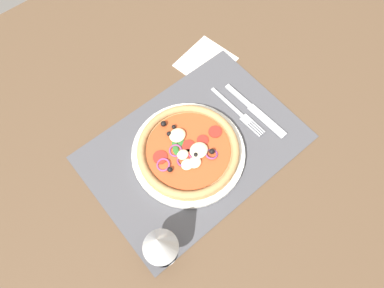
{
  "coord_description": "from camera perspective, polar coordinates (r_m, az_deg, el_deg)",
  "views": [
    {
      "loc": [
        22.63,
        26.19,
        75.41
      ],
      "look_at": [
        0.71,
        0.0,
        2.67
      ],
      "focal_mm": 32.06,
      "sensor_mm": 36.0,
      "label": 1
    }
  ],
  "objects": [
    {
      "name": "knife",
      "position": [
        0.88,
        10.46,
        5.48
      ],
      "size": [
        2.51,
        20.05,
        0.62
      ],
      "rotation": [
        0.0,
        0.0,
        1.61
      ],
      "color": "#B2B5BA",
      "rests_on": "placemat"
    },
    {
      "name": "napkin",
      "position": [
        0.96,
        2.29,
        13.52
      ],
      "size": [
        15.69,
        14.56,
        0.36
      ],
      "primitive_type": "cube",
      "rotation": [
        0.0,
        0.0,
        0.17
      ],
      "color": "silver",
      "rests_on": "ground_plane"
    },
    {
      "name": "placemat",
      "position": [
        0.83,
        0.37,
        -0.44
      ],
      "size": [
        50.55,
        34.98,
        0.4
      ],
      "primitive_type": "cube",
      "color": "#4C4C51",
      "rests_on": "ground_plane"
    },
    {
      "name": "plate",
      "position": [
        0.81,
        -0.61,
        -1.47
      ],
      "size": [
        26.84,
        26.84,
        1.27
      ],
      "primitive_type": "cylinder",
      "color": "silver",
      "rests_on": "placemat"
    },
    {
      "name": "ground_plane",
      "position": [
        0.84,
        0.37,
        -0.84
      ],
      "size": [
        190.0,
        140.0,
        2.4
      ],
      "primitive_type": "cube",
      "color": "brown"
    },
    {
      "name": "wine_glass",
      "position": [
        0.66,
        -5.51,
        -16.22
      ],
      "size": [
        7.2,
        7.2,
        14.9
      ],
      "color": "silver",
      "rests_on": "ground_plane"
    },
    {
      "name": "pizza",
      "position": [
        0.8,
        -0.63,
        -0.98
      ],
      "size": [
        23.98,
        23.98,
        2.69
      ],
      "color": "tan",
      "rests_on": "plate"
    },
    {
      "name": "fork",
      "position": [
        0.87,
        7.89,
        5.05
      ],
      "size": [
        2.38,
        18.04,
        0.44
      ],
      "rotation": [
        0.0,
        0.0,
        1.6
      ],
      "color": "#B2B5BA",
      "rests_on": "placemat"
    }
  ]
}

